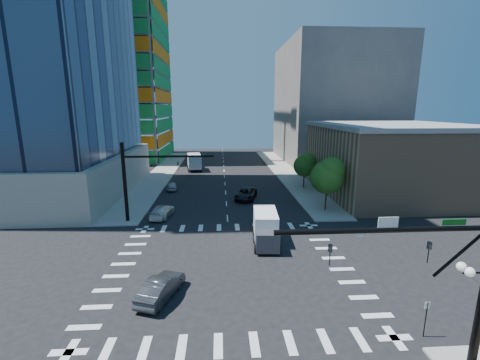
{
  "coord_description": "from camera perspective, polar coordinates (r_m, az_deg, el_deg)",
  "views": [
    {
      "loc": [
        -0.75,
        -24.26,
        12.73
      ],
      "look_at": [
        1.25,
        8.0,
        5.54
      ],
      "focal_mm": 24.0,
      "sensor_mm": 36.0,
      "label": 1
    }
  ],
  "objects": [
    {
      "name": "ground",
      "position": [
        27.41,
        -1.63,
        -15.13
      ],
      "size": [
        160.0,
        160.0,
        0.0
      ],
      "primitive_type": "plane",
      "color": "black",
      "rests_on": "ground"
    },
    {
      "name": "box_truck_near",
      "position": [
        31.2,
        4.63,
        -9.0
      ],
      "size": [
        2.76,
        5.73,
        2.93
      ],
      "rotation": [
        0.0,
        0.0,
        -0.07
      ],
      "color": "black",
      "rests_on": "ground"
    },
    {
      "name": "no_parking_sign",
      "position": [
        22.2,
        30.18,
        -20.06
      ],
      "size": [
        0.3,
        0.06,
        2.2
      ],
      "color": "black",
      "rests_on": "ground"
    },
    {
      "name": "car_sb_cross",
      "position": [
        23.81,
        -13.88,
        -18.05
      ],
      "size": [
        2.99,
        4.85,
        1.51
      ],
      "primitive_type": "imported",
      "rotation": [
        0.0,
        0.0,
        2.81
      ],
      "color": "#444448",
      "rests_on": "ground"
    },
    {
      "name": "construction_building",
      "position": [
        91.0,
        -21.83,
        19.2
      ],
      "size": [
        25.16,
        34.5,
        70.6
      ],
      "color": "gray",
      "rests_on": "ground"
    },
    {
      "name": "tree_north",
      "position": [
        52.73,
        11.55,
        2.75
      ],
      "size": [
        3.54,
        3.52,
        5.78
      ],
      "color": "#382316",
      "rests_on": "sidewalk_ne"
    },
    {
      "name": "bg_building_ne",
      "position": [
        83.99,
        16.16,
        12.93
      ],
      "size": [
        24.0,
        30.0,
        28.0
      ],
      "primitive_type": "cube",
      "color": "#635D59",
      "rests_on": "ground"
    },
    {
      "name": "tree_south",
      "position": [
        41.23,
        15.46,
        0.84
      ],
      "size": [
        4.16,
        4.16,
        6.82
      ],
      "color": "#382316",
      "rests_on": "sidewalk_ne"
    },
    {
      "name": "car_nb_far",
      "position": [
        46.16,
        1.06,
        -2.46
      ],
      "size": [
        3.89,
        6.08,
        1.56
      ],
      "primitive_type": "imported",
      "rotation": [
        0.0,
        0.0,
        -0.25
      ],
      "color": "black",
      "rests_on": "ground"
    },
    {
      "name": "sidewalk_nw",
      "position": [
        66.54,
        -13.66,
        1.22
      ],
      "size": [
        5.0,
        60.0,
        0.15
      ],
      "primitive_type": "cube",
      "color": "gray",
      "rests_on": "ground"
    },
    {
      "name": "car_sb_near",
      "position": [
        39.77,
        -13.67,
        -5.41
      ],
      "size": [
        2.72,
        5.18,
        1.43
      ],
      "primitive_type": "imported",
      "rotation": [
        0.0,
        0.0,
        2.99
      ],
      "color": "white",
      "rests_on": "ground"
    },
    {
      "name": "box_truck_far",
      "position": [
        69.09,
        -8.17,
        3.09
      ],
      "size": [
        3.71,
        6.93,
        3.46
      ],
      "rotation": [
        0.0,
        0.0,
        3.28
      ],
      "color": "black",
      "rests_on": "ground"
    },
    {
      "name": "sidewalk_ne",
      "position": [
        66.82,
        7.96,
        1.51
      ],
      "size": [
        5.0,
        60.0,
        0.15
      ],
      "primitive_type": "cube",
      "color": "gray",
      "rests_on": "ground"
    },
    {
      "name": "car_sb_mid",
      "position": [
        52.43,
        -11.95,
        -1.04
      ],
      "size": [
        1.89,
        3.99,
        1.32
      ],
      "primitive_type": "imported",
      "rotation": [
        0.0,
        0.0,
        3.23
      ],
      "color": "#ADB0B5",
      "rests_on": "ground"
    },
    {
      "name": "signal_mast_nw",
      "position": [
        37.64,
        -17.7,
        0.86
      ],
      "size": [
        10.2,
        0.4,
        9.0
      ],
      "color": "black",
      "rests_on": "sidewalk_nw"
    },
    {
      "name": "road_markings",
      "position": [
        27.41,
        -1.63,
        -15.13
      ],
      "size": [
        20.0,
        20.0,
        0.01
      ],
      "primitive_type": "cube",
      "color": "silver",
      "rests_on": "ground"
    },
    {
      "name": "commercial_building",
      "position": [
        53.46,
        25.33,
        3.36
      ],
      "size": [
        20.5,
        22.5,
        10.6
      ],
      "color": "#A5805F",
      "rests_on": "ground"
    },
    {
      "name": "signal_mast_se",
      "position": [
        18.74,
        35.46,
        -14.26
      ],
      "size": [
        10.51,
        2.48,
        9.0
      ],
      "color": "black",
      "rests_on": "sidewalk_se"
    }
  ]
}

